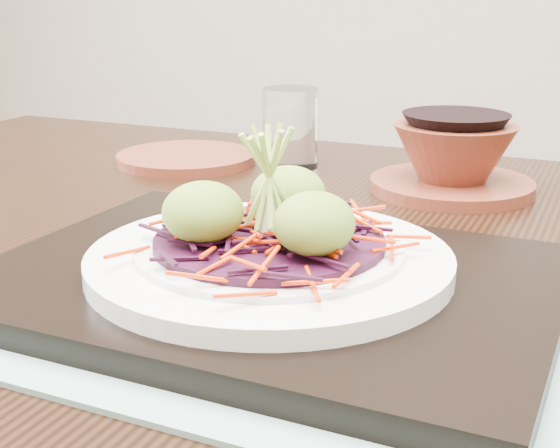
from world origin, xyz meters
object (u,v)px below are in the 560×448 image
(white_plate, at_px, (270,259))
(terracotta_bowl_set, at_px, (453,162))
(water_glass, at_px, (290,128))
(dining_table, at_px, (309,391))
(terracotta_side_plate, at_px, (186,158))
(serving_tray, at_px, (270,282))

(white_plate, xyz_separation_m, terracotta_bowl_set, (0.07, 0.31, 0.00))
(white_plate, xyz_separation_m, water_glass, (-0.11, 0.36, 0.02))
(water_glass, bearing_deg, white_plate, -73.19)
(dining_table, height_order, white_plate, white_plate)
(water_glass, bearing_deg, terracotta_side_plate, -169.90)
(dining_table, relative_size, serving_tray, 3.75)
(white_plate, height_order, terracotta_side_plate, white_plate)
(dining_table, height_order, terracotta_bowl_set, terracotta_bowl_set)
(water_glass, relative_size, terracotta_bowl_set, 0.42)
(serving_tray, bearing_deg, terracotta_bowl_set, 82.08)
(serving_tray, height_order, terracotta_bowl_set, terracotta_bowl_set)
(white_plate, distance_m, terracotta_bowl_set, 0.32)
(dining_table, height_order, serving_tray, serving_tray)
(dining_table, distance_m, white_plate, 0.15)
(terracotta_side_plate, distance_m, terracotta_bowl_set, 0.30)
(water_glass, bearing_deg, terracotta_bowl_set, -14.44)
(terracotta_side_plate, bearing_deg, serving_tray, -56.27)
(water_glass, xyz_separation_m, terracotta_bowl_set, (0.18, -0.05, -0.01))
(dining_table, bearing_deg, terracotta_side_plate, 135.59)
(dining_table, xyz_separation_m, serving_tray, (-0.00, -0.07, 0.12))
(white_plate, bearing_deg, dining_table, 86.45)
(serving_tray, distance_m, terracotta_side_plate, 0.41)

